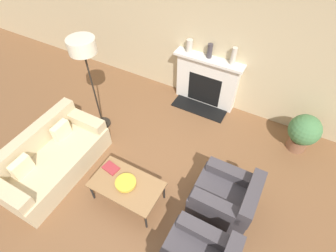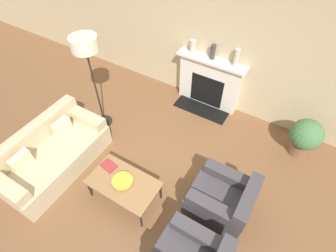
% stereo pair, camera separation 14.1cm
% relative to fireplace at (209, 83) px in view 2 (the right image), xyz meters
% --- Properties ---
extents(ground_plane, '(18.00, 18.00, 0.00)m').
position_rel_fireplace_xyz_m(ground_plane, '(0.10, -2.60, -0.54)').
color(ground_plane, brown).
extents(wall_back, '(18.00, 0.06, 2.90)m').
position_rel_fireplace_xyz_m(wall_back, '(0.10, 0.14, 0.91)').
color(wall_back, '#C6B289').
rests_on(wall_back, ground_plane).
extents(fireplace, '(1.39, 0.59, 1.10)m').
position_rel_fireplace_xyz_m(fireplace, '(0.00, 0.00, 0.00)').
color(fireplace, silver).
rests_on(fireplace, ground_plane).
extents(couch, '(0.91, 1.86, 0.78)m').
position_rel_fireplace_xyz_m(couch, '(-1.57, -2.85, -0.24)').
color(couch, '#CCB78E').
rests_on(couch, ground_plane).
extents(armchair_far, '(0.89, 0.78, 0.74)m').
position_rel_fireplace_xyz_m(armchair_far, '(1.24, -2.13, -0.25)').
color(armchair_far, '#423D42').
rests_on(armchair_far, ground_plane).
extents(coffee_table, '(1.07, 0.62, 0.42)m').
position_rel_fireplace_xyz_m(coffee_table, '(-0.14, -2.70, -0.14)').
color(coffee_table, olive).
rests_on(coffee_table, ground_plane).
extents(bowl, '(0.32, 0.32, 0.06)m').
position_rel_fireplace_xyz_m(bowl, '(-0.15, -2.71, -0.07)').
color(bowl, gold).
rests_on(bowl, coffee_table).
extents(book, '(0.27, 0.21, 0.02)m').
position_rel_fireplace_xyz_m(book, '(-0.51, -2.59, -0.10)').
color(book, '#9E2D33').
rests_on(book, coffee_table).
extents(floor_lamp, '(0.45, 0.45, 1.88)m').
position_rel_fireplace_xyz_m(floor_lamp, '(-1.53, -1.61, 1.09)').
color(floor_lamp, black).
rests_on(floor_lamp, ground_plane).
extents(mantel_vase_left, '(0.12, 0.12, 0.26)m').
position_rel_fireplace_xyz_m(mantel_vase_left, '(-0.44, 0.01, 0.69)').
color(mantel_vase_left, beige).
rests_on(mantel_vase_left, fireplace).
extents(mantel_vase_center_left, '(0.10, 0.10, 0.28)m').
position_rel_fireplace_xyz_m(mantel_vase_center_left, '(-0.02, 0.01, 0.70)').
color(mantel_vase_center_left, '#3D383D').
rests_on(mantel_vase_center_left, fireplace).
extents(mantel_vase_center_right, '(0.10, 0.10, 0.34)m').
position_rel_fireplace_xyz_m(mantel_vase_center_right, '(0.44, 0.01, 0.73)').
color(mantel_vase_center_right, beige).
rests_on(mantel_vase_center_right, fireplace).
extents(potted_plant, '(0.55, 0.55, 0.76)m').
position_rel_fireplace_xyz_m(potted_plant, '(2.01, -0.37, -0.10)').
color(potted_plant, brown).
rests_on(potted_plant, ground_plane).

